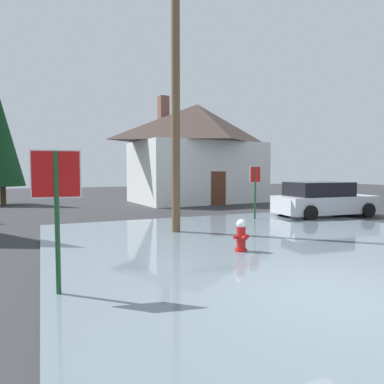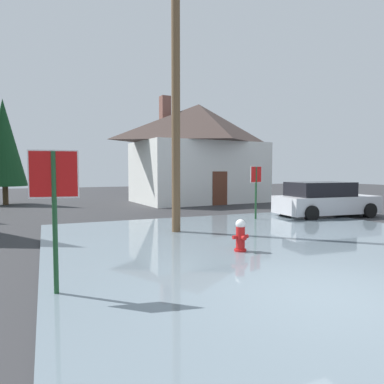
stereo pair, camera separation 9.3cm
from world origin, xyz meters
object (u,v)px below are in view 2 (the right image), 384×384
object	(u,v)px
parked_car	(324,200)
pine_tree_tall_left	(4,143)
fire_hydrant	(240,236)
house	(199,151)
stop_sign_far	(256,182)
stop_sign_near	(54,192)
utility_pole	(176,89)

from	to	relation	value
parked_car	pine_tree_tall_left	bearing A→B (deg)	139.66
fire_hydrant	pine_tree_tall_left	xyz separation A→B (m)	(-6.66, 16.17, 3.28)
house	stop_sign_far	bearing A→B (deg)	-98.42
stop_sign_near	fire_hydrant	size ratio (longest dim) A/B	2.82
house	pine_tree_tall_left	world-z (taller)	house
stop_sign_near	house	bearing A→B (deg)	58.49
utility_pole	house	bearing A→B (deg)	62.47
pine_tree_tall_left	fire_hydrant	bearing A→B (deg)	-67.63
house	parked_car	distance (m)	9.65
stop_sign_far	fire_hydrant	bearing A→B (deg)	-126.61
stop_sign_near	house	distance (m)	17.74
stop_sign_near	pine_tree_tall_left	xyz separation A→B (m)	(-2.30, 17.62, 1.97)
stop_sign_near	utility_pole	size ratio (longest dim) A/B	0.27
stop_sign_near	house	size ratio (longest dim) A/B	0.27
fire_hydrant	house	distance (m)	14.75
stop_sign_far	pine_tree_tall_left	bearing A→B (deg)	132.05
fire_hydrant	parked_car	world-z (taller)	parked_car
stop_sign_near	utility_pole	world-z (taller)	utility_pole
utility_pole	stop_sign_far	size ratio (longest dim) A/B	4.02
utility_pole	pine_tree_tall_left	distance (m)	14.32
stop_sign_far	house	distance (m)	9.06
utility_pole	pine_tree_tall_left	xyz separation A→B (m)	(-6.15, 12.89, -0.98)
house	parked_car	bearing A→B (deg)	-76.78
parked_car	stop_sign_far	bearing A→B (deg)	175.74
stop_sign_far	parked_car	bearing A→B (deg)	-4.26
utility_pole	house	world-z (taller)	utility_pole
fire_hydrant	stop_sign_far	xyz separation A→B (m)	(3.58, 4.82, 1.16)
stop_sign_far	pine_tree_tall_left	world-z (taller)	pine_tree_tall_left
stop_sign_near	stop_sign_far	xyz separation A→B (m)	(7.94, 6.27, -0.14)
house	fire_hydrant	bearing A→B (deg)	-109.72
utility_pole	stop_sign_far	bearing A→B (deg)	20.70
stop_sign_near	fire_hydrant	bearing A→B (deg)	18.41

